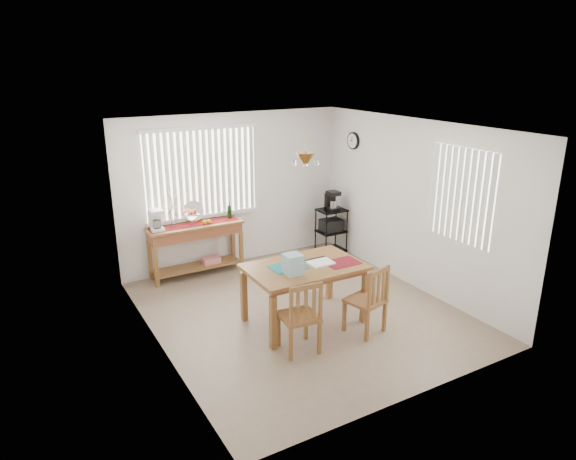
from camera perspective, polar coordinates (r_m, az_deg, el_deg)
ground at (r=7.39m, az=1.47°, el=-9.09°), size 4.00×4.50×0.01m
room_shell at (r=6.79m, az=1.54°, el=3.78°), size 4.20×4.70×2.70m
sideboard at (r=8.50m, az=-10.15°, el=-0.78°), size 1.55×0.44×0.87m
sideboard_items at (r=8.33m, az=-12.09°, el=1.25°), size 1.48×0.37×0.67m
wire_cart at (r=9.41m, az=4.82°, el=0.34°), size 0.49×0.39×0.84m
cart_items at (r=9.28m, az=4.87°, el=3.25°), size 0.20×0.24×0.35m
dining_table at (r=6.84m, az=1.83°, el=-4.69°), size 1.53×0.99×0.82m
table_items at (r=6.59m, az=1.33°, el=-3.79°), size 1.17×0.55×0.26m
chair_left at (r=6.25m, az=1.37°, el=-9.63°), size 0.49×0.49×0.95m
chair_right at (r=6.74m, az=8.86°, el=-7.73°), size 0.53×0.53×0.94m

